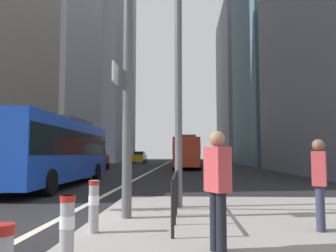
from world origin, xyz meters
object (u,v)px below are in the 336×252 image
object	(u,v)px
car_oncoming_far	(140,157)
traffic_signal_gantry	(33,43)
car_receding_near	(181,157)
pedestrian_walking	(319,180)
pedestrian_far	(218,184)
city_bus_blue_oncoming	(54,148)
bollard_right	(94,204)
car_receding_far	(189,157)
bollard_left	(67,227)
street_lamp_post	(178,19)
city_bus_red_distant	(183,152)
car_oncoming_mid	(95,160)
city_bus_red_receding	(188,151)

from	to	relation	value
car_oncoming_far	traffic_signal_gantry	world-z (taller)	traffic_signal_gantry
car_receding_near	pedestrian_walking	size ratio (longest dim) A/B	2.45
car_receding_near	pedestrian_far	world-z (taller)	car_receding_near
city_bus_blue_oncoming	pedestrian_far	size ratio (longest dim) A/B	6.52
bollard_right	pedestrian_walking	world-z (taller)	pedestrian_walking
car_receding_far	pedestrian_walking	bearing A→B (deg)	-88.48
bollard_left	pedestrian_far	distance (m)	2.16
car_receding_near	pedestrian_far	distance (m)	62.20
city_bus_blue_oncoming	street_lamp_post	xyz separation A→B (m)	(6.09, -7.03, 3.45)
bollard_right	pedestrian_walking	xyz separation A→B (m)	(4.14, 0.34, 0.42)
city_bus_red_distant	car_receding_near	world-z (taller)	city_bus_red_distant
pedestrian_walking	street_lamp_post	bearing A→B (deg)	134.25
pedestrian_far	car_oncoming_mid	bearing A→B (deg)	108.15
pedestrian_walking	car_receding_near	bearing A→B (deg)	92.98
city_bus_blue_oncoming	bollard_right	bearing A→B (deg)	-65.47
car_oncoming_mid	street_lamp_post	size ratio (longest dim) A/B	0.55
traffic_signal_gantry	pedestrian_far	distance (m)	5.62
pedestrian_walking	bollard_left	bearing A→B (deg)	-151.19
city_bus_red_receding	car_receding_far	bearing A→B (deg)	88.84
city_bus_red_receding	city_bus_red_distant	distance (m)	16.21
traffic_signal_gantry	car_oncoming_mid	bearing A→B (deg)	101.29
street_lamp_post	bollard_right	size ratio (longest dim) A/B	8.58
city_bus_red_distant	bollard_right	world-z (taller)	city_bus_red_distant
city_bus_red_receding	car_oncoming_mid	distance (m)	9.89
bollard_left	traffic_signal_gantry	bearing A→B (deg)	121.58
car_receding_near	traffic_signal_gantry	xyz separation A→B (m)	(-2.86, -59.63, 3.15)
traffic_signal_gantry	street_lamp_post	distance (m)	3.91
car_oncoming_mid	traffic_signal_gantry	distance (m)	25.34
car_receding_near	street_lamp_post	size ratio (longest dim) A/B	0.52
city_bus_blue_oncoming	traffic_signal_gantry	bearing A→B (deg)	-72.49
bollard_left	bollard_right	distance (m)	1.86
bollard_left	pedestrian_walking	xyz separation A→B (m)	(4.00, 2.20, 0.45)
pedestrian_far	pedestrian_walking	bearing A→B (deg)	35.99
car_oncoming_far	pedestrian_far	xyz separation A→B (m)	(7.85, -51.55, 0.14)
traffic_signal_gantry	pedestrian_far	size ratio (longest dim) A/B	3.79
city_bus_blue_oncoming	pedestrian_walking	size ratio (longest dim) A/B	6.77
traffic_signal_gantry	bollard_left	world-z (taller)	traffic_signal_gantry
car_oncoming_mid	city_bus_red_distant	bearing A→B (deg)	68.32
city_bus_blue_oncoming	car_oncoming_far	size ratio (longest dim) A/B	2.66
city_bus_red_receding	car_oncoming_mid	world-z (taller)	city_bus_red_receding
city_bus_blue_oncoming	city_bus_red_receding	distance (m)	21.53
city_bus_blue_oncoming	city_bus_red_distant	distance (m)	37.21
city_bus_blue_oncoming	city_bus_red_distant	size ratio (longest dim) A/B	1.05
car_oncoming_far	traffic_signal_gantry	size ratio (longest dim) A/B	0.65
pedestrian_walking	city_bus_blue_oncoming	bearing A→B (deg)	131.88
city_bus_red_distant	traffic_signal_gantry	xyz separation A→B (m)	(-3.32, -45.39, 2.30)
bollard_left	car_receding_near	bearing A→B (deg)	89.24
car_receding_far	bollard_right	xyz separation A→B (m)	(-2.55, -60.36, -0.32)
city_bus_red_distant	car_oncoming_far	distance (m)	8.07
car_receding_far	bollard_right	size ratio (longest dim) A/B	4.78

